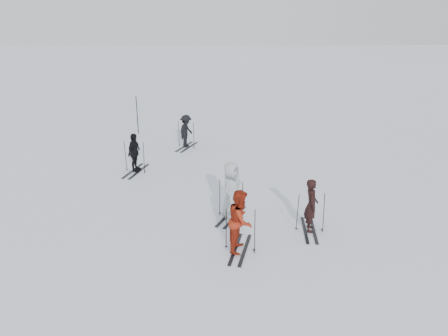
% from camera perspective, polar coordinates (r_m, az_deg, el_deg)
% --- Properties ---
extents(ground, '(120.00, 120.00, 0.00)m').
position_cam_1_polar(ground, '(14.29, 0.15, -5.17)').
color(ground, silver).
rests_on(ground, ground).
extents(skier_near_dark, '(0.44, 0.62, 1.58)m').
position_cam_1_polar(skier_near_dark, '(12.80, 11.31, -4.89)').
color(skier_near_dark, black).
rests_on(skier_near_dark, ground).
extents(skier_red, '(0.84, 0.97, 1.72)m').
position_cam_1_polar(skier_red, '(11.56, 2.17, -6.99)').
color(skier_red, maroon).
rests_on(skier_red, ground).
extents(skier_grey, '(0.88, 1.02, 1.77)m').
position_cam_1_polar(skier_grey, '(13.32, 0.93, -2.98)').
color(skier_grey, '#9EA4A7').
rests_on(skier_grey, ground).
extents(skier_uphill_left, '(0.63, 0.97, 1.53)m').
position_cam_1_polar(skier_uphill_left, '(17.40, -11.63, 1.91)').
color(skier_uphill_left, black).
rests_on(skier_uphill_left, ground).
extents(skier_uphill_far, '(0.91, 1.11, 1.50)m').
position_cam_1_polar(skier_uphill_far, '(20.14, -4.97, 4.76)').
color(skier_uphill_far, black).
rests_on(skier_uphill_far, ground).
extents(skis_near_dark, '(1.75, 1.06, 1.22)m').
position_cam_1_polar(skis_near_dark, '(12.88, 11.25, -5.63)').
color(skis_near_dark, black).
rests_on(skis_near_dark, ground).
extents(skis_red, '(1.90, 1.31, 1.26)m').
position_cam_1_polar(skis_red, '(11.67, 2.16, -7.99)').
color(skis_red, black).
rests_on(skis_red, ground).
extents(skis_grey, '(1.93, 1.56, 1.24)m').
position_cam_1_polar(skis_grey, '(13.43, 0.92, -4.00)').
color(skis_grey, black).
rests_on(skis_grey, ground).
extents(skis_uphill_left, '(1.98, 1.43, 1.30)m').
position_cam_1_polar(skis_uphill_left, '(17.44, -11.60, 1.54)').
color(skis_uphill_left, black).
rests_on(skis_uphill_left, ground).
extents(skis_uphill_far, '(1.93, 1.53, 1.24)m').
position_cam_1_polar(skis_uphill_far, '(20.17, -4.96, 4.41)').
color(skis_uphill_far, black).
rests_on(skis_uphill_far, ground).
extents(piste_marker, '(0.04, 0.04, 1.95)m').
position_cam_1_polar(piste_marker, '(22.70, -11.27, 6.83)').
color(piste_marker, black).
rests_on(piste_marker, ground).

